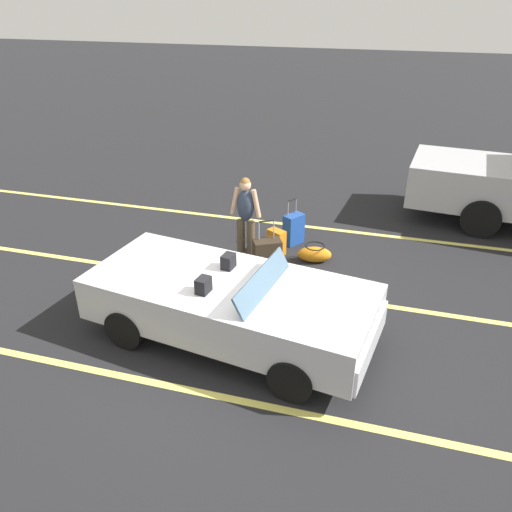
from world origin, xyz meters
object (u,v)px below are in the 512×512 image
object	(u,v)px
duffel_bag	(314,254)
traveler_person	(246,215)
convertible_car	(243,307)
suitcase_large_black	(267,259)
suitcase_medium_bright	(294,229)
suitcase_small_carryon	(276,242)

from	to	relation	value
duffel_bag	traveler_person	xyz separation A→B (m)	(-1.27, -0.30, 0.77)
convertible_car	duffel_bag	bearing A→B (deg)	86.36
suitcase_large_black	traveler_person	world-z (taller)	traveler_person
suitcase_medium_bright	duffel_bag	world-z (taller)	suitcase_medium_bright
suitcase_large_black	suitcase_medium_bright	bearing A→B (deg)	145.35
duffel_bag	traveler_person	distance (m)	1.51
convertible_car	traveler_person	bearing A→B (deg)	114.64
suitcase_medium_bright	suitcase_small_carryon	bearing A→B (deg)	-78.36
suitcase_large_black	traveler_person	xyz separation A→B (m)	(-0.55, 0.53, 0.56)
convertible_car	suitcase_small_carryon	world-z (taller)	convertible_car
suitcase_small_carryon	traveler_person	distance (m)	0.94
suitcase_medium_bright	suitcase_small_carryon	xyz separation A→B (m)	(-0.22, -0.54, -0.06)
suitcase_medium_bright	duffel_bag	bearing A→B (deg)	-16.55
suitcase_small_carryon	convertible_car	bearing A→B (deg)	-146.89
convertible_car	suitcase_large_black	bearing A→B (deg)	102.64
convertible_car	duffel_bag	world-z (taller)	convertible_car
suitcase_medium_bright	convertible_car	bearing A→B (deg)	-56.85
suitcase_large_black	suitcase_small_carryon	xyz separation A→B (m)	(-0.06, 0.94, -0.12)
suitcase_medium_bright	traveler_person	world-z (taller)	traveler_person
suitcase_medium_bright	suitcase_small_carryon	size ratio (longest dim) A/B	1.87
suitcase_small_carryon	traveler_person	size ratio (longest dim) A/B	0.30
duffel_bag	suitcase_medium_bright	bearing A→B (deg)	129.81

